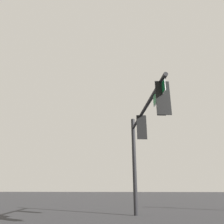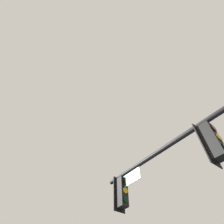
{
  "view_description": "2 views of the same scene",
  "coord_description": "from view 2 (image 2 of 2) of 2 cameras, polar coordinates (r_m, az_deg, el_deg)",
  "views": [
    {
      "loc": [
        4.77,
        -4.82,
        1.34
      ],
      "look_at": [
        -5.53,
        -6.62,
        5.1
      ],
      "focal_mm": 35.0,
      "sensor_mm": 36.0,
      "label": 1
    },
    {
      "loc": [
        -8.82,
        -1.31,
        1.44
      ],
      "look_at": [
        -4.91,
        -2.97,
        6.29
      ],
      "focal_mm": 28.0,
      "sensor_mm": 36.0,
      "label": 2
    }
  ],
  "objects": [
    {
      "name": "signal_pole_near",
      "position": [
        5.27,
        30.45,
        -12.79
      ],
      "size": [
        6.93,
        1.94,
        5.72
      ],
      "color": "black",
      "rests_on": "ground_plane"
    }
  ]
}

